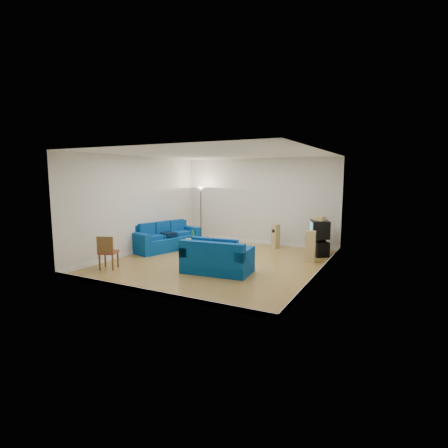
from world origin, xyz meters
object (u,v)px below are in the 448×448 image
at_px(sofa_three_seat, 165,240).
at_px(tv_stand, 318,248).
at_px(television, 320,229).
at_px(coffee_table, 200,242).
at_px(sofa_loveseat, 217,260).

bearing_deg(sofa_three_seat, tv_stand, 123.66).
height_order(tv_stand, television, television).
bearing_deg(coffee_table, sofa_three_seat, -174.13).
bearing_deg(sofa_loveseat, sofa_three_seat, 144.38).
relative_size(sofa_three_seat, coffee_table, 2.06).
distance_m(tv_stand, television, 0.63).
relative_size(sofa_loveseat, television, 2.16).
distance_m(sofa_three_seat, coffee_table, 1.37).
xyz_separation_m(coffee_table, tv_stand, (3.60, 1.43, -0.12)).
distance_m(coffee_table, television, 3.94).
distance_m(sofa_three_seat, television, 5.27).
relative_size(sofa_three_seat, sofa_loveseat, 1.37).
bearing_deg(television, sofa_three_seat, -94.28).
bearing_deg(sofa_loveseat, tv_stand, 54.72).
height_order(sofa_three_seat, coffee_table, sofa_three_seat).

